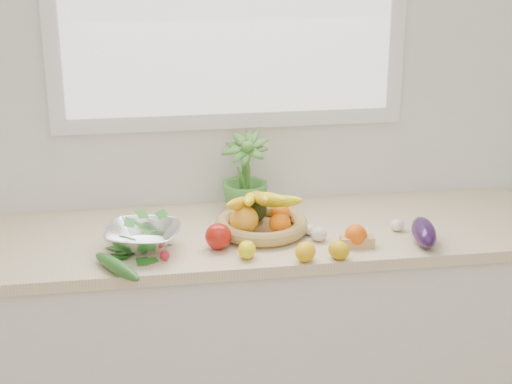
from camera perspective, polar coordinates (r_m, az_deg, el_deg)
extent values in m
cube|color=white|center=(2.91, -1.96, 7.64)|extent=(4.50, 0.02, 2.70)
cube|color=silver|center=(2.97, -1.03, -11.25)|extent=(2.20, 0.58, 0.86)
cube|color=beige|center=(2.77, -1.09, -3.23)|extent=(2.24, 0.62, 0.04)
sphere|color=#ED5507|center=(2.64, 7.27, -3.15)|extent=(0.08, 0.08, 0.08)
ellipsoid|color=yellow|center=(2.54, -0.67, -4.22)|extent=(0.07, 0.08, 0.06)
ellipsoid|color=#F5B00D|center=(2.52, 3.61, -4.35)|extent=(0.10, 0.10, 0.06)
ellipsoid|color=gold|center=(2.54, 6.04, -4.22)|extent=(0.09, 0.10, 0.06)
sphere|color=#A8160D|center=(2.60, -2.77, -3.24)|extent=(0.11, 0.11, 0.09)
cube|color=tan|center=(2.65, 7.36, -3.61)|extent=(0.12, 0.05, 0.04)
ellipsoid|color=white|center=(2.72, 3.95, -2.75)|extent=(0.06, 0.06, 0.04)
ellipsoid|color=white|center=(2.80, 10.23, -2.39)|extent=(0.06, 0.06, 0.04)
ellipsoid|color=white|center=(2.68, 4.59, -3.07)|extent=(0.07, 0.07, 0.05)
ellipsoid|color=#260F38|center=(2.70, 12.11, -2.87)|extent=(0.11, 0.21, 0.08)
ellipsoid|color=#26581A|center=(2.47, -10.08, -5.37)|extent=(0.17, 0.23, 0.05)
sphere|color=red|center=(2.54, -6.65, -4.61)|extent=(0.04, 0.04, 0.03)
imported|color=#42812F|center=(2.88, -0.81, 1.21)|extent=(0.23, 0.23, 0.32)
cylinder|color=tan|center=(2.75, 0.40, -2.82)|extent=(0.30, 0.30, 0.01)
torus|color=tan|center=(2.74, 0.40, -2.36)|extent=(0.36, 0.36, 0.05)
sphere|color=#FFA81F|center=(2.69, -0.86, -2.04)|extent=(0.11, 0.11, 0.10)
sphere|color=orange|center=(2.69, 1.75, -2.32)|extent=(0.08, 0.08, 0.08)
sphere|color=#FF6608|center=(2.78, 1.78, -1.57)|extent=(0.08, 0.08, 0.07)
ellipsoid|color=black|center=(2.79, -0.03, -1.21)|extent=(0.09, 0.09, 0.10)
ellipsoid|color=#EBAB13|center=(2.68, -1.13, -0.82)|extent=(0.15, 0.20, 0.09)
ellipsoid|color=#FFF815|center=(2.69, -0.46, -0.53)|extent=(0.09, 0.22, 0.09)
ellipsoid|color=gold|center=(2.69, 0.23, -0.41)|extent=(0.06, 0.22, 0.09)
ellipsoid|color=#FFEF15|center=(2.70, 0.88, -0.46)|extent=(0.12, 0.22, 0.09)
ellipsoid|color=yellow|center=(2.70, 1.60, -0.67)|extent=(0.18, 0.19, 0.09)
cylinder|color=silver|center=(2.63, -8.18, -4.02)|extent=(0.12, 0.12, 0.02)
imported|color=white|center=(2.61, -8.22, -3.20)|extent=(0.29, 0.29, 0.06)
ellipsoid|color=#1A6318|center=(2.60, -8.26, -2.44)|extent=(0.22, 0.22, 0.08)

